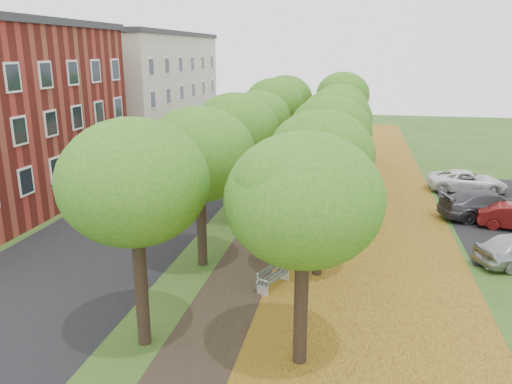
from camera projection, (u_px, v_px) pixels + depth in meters
The scene contains 10 objects.
ground at pixel (213, 350), 15.01m from camera, with size 120.00×120.00×0.00m, color #2D4C19.
street_asphalt at pixel (164, 198), 30.59m from camera, with size 8.00×70.00×0.01m, color black.
footpath at pixel (285, 205), 29.16m from camera, with size 3.20×70.00×0.01m, color black.
leaf_verge at pixel (372, 210), 28.20m from camera, with size 7.50×70.00×0.01m, color olive.
tree_row_west at pixel (248, 122), 28.27m from camera, with size 4.20×34.20×6.62m.
tree_row_east at pixel (333, 124), 27.35m from camera, with size 4.20×34.20×6.62m.
building_cream at pixel (138, 88), 47.95m from camera, with size 10.30×20.30×10.40m.
bench at pixel (272, 277), 18.96m from camera, with size 1.06×1.73×0.79m.
car_grey at pixel (488, 205), 26.59m from camera, with size 2.12×5.20×1.51m, color #37363C.
car_white at pixel (467, 181), 31.91m from camera, with size 2.20×4.78×1.33m, color white.
Camera 1 is at (3.86, -12.62, 8.70)m, focal length 35.00 mm.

